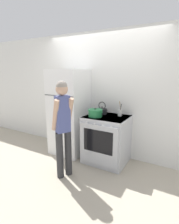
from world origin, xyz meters
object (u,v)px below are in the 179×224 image
(refrigerator, at_px, (69,112))
(person, at_px, (63,124))
(tea_kettle, at_px, (102,110))
(stove_range, at_px, (106,139))
(utensil_jar, at_px, (120,112))
(dutch_oven_pot, at_px, (95,113))

(refrigerator, xyz_separation_m, person, (0.48, -0.81, 0.02))
(refrigerator, distance_m, tea_kettle, 0.74)
(stove_range, bearing_deg, person, -117.47)
(stove_range, height_order, utensil_jar, utensil_jar)
(stove_range, bearing_deg, utensil_jar, 39.77)
(stove_range, bearing_deg, dutch_oven_pot, -149.61)
(refrigerator, distance_m, utensil_jar, 1.10)
(dutch_oven_pot, height_order, utensil_jar, utensil_jar)
(dutch_oven_pot, distance_m, person, 0.72)
(utensil_jar, bearing_deg, stove_range, -140.23)
(stove_range, distance_m, person, 1.00)
(stove_range, xyz_separation_m, person, (-0.41, -0.79, 0.45))
(person, bearing_deg, utensil_jar, -5.95)
(stove_range, xyz_separation_m, tea_kettle, (-0.17, 0.16, 0.53))
(refrigerator, relative_size, utensil_jar, 6.37)
(dutch_oven_pot, xyz_separation_m, person, (-0.23, -0.68, -0.07))
(person, bearing_deg, refrigerator, 56.95)
(tea_kettle, bearing_deg, dutch_oven_pot, -92.99)
(refrigerator, distance_m, dutch_oven_pot, 0.72)
(utensil_jar, relative_size, person, 0.17)
(refrigerator, bearing_deg, tea_kettle, 10.58)
(utensil_jar, distance_m, person, 1.14)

